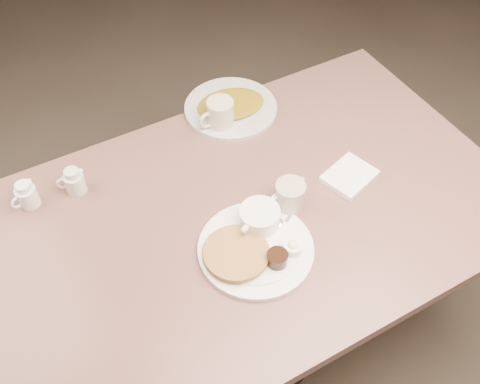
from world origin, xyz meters
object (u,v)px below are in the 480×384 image
coffee_mug_near (290,196)px  creamer_left (27,195)px  creamer_right (74,181)px  diner_table (243,248)px  coffee_mug_far (220,115)px  hash_plate (231,107)px  main_plate (254,242)px

coffee_mug_near → creamer_left: bearing=150.2°
creamer_right → diner_table: bearing=-39.1°
coffee_mug_far → hash_plate: size_ratio=0.35×
coffee_mug_near → creamer_left: coffee_mug_near is taller
main_plate → diner_table: bearing=74.7°
main_plate → coffee_mug_near: (0.15, 0.07, 0.02)m
main_plate → coffee_mug_far: 0.47m
main_plate → hash_plate: size_ratio=1.16×
main_plate → creamer_left: (-0.47, 0.43, 0.01)m
creamer_left → creamer_right: 0.13m
coffee_mug_near → hash_plate: bearing=83.6°
main_plate → coffee_mug_far: (0.13, 0.45, 0.03)m
main_plate → creamer_right: (-0.34, 0.41, 0.01)m
main_plate → coffee_mug_near: 0.17m
coffee_mug_far → creamer_left: bearing=-178.2°
coffee_mug_near → coffee_mug_far: size_ratio=1.03×
main_plate → coffee_mug_near: bearing=25.0°
creamer_left → coffee_mug_far: bearing=1.8°
creamer_left → hash_plate: bearing=6.2°
coffee_mug_far → creamer_right: coffee_mug_far is taller
creamer_left → hash_plate: 0.68m
coffee_mug_far → hash_plate: bearing=38.9°
coffee_mug_far → creamer_right: 0.48m
creamer_left → diner_table: bearing=-32.3°
coffee_mug_far → creamer_right: bearing=-176.0°
diner_table → creamer_right: (-0.37, 0.30, 0.21)m
creamer_right → hash_plate: (0.54, 0.09, -0.02)m
coffee_mug_near → creamer_left: size_ratio=1.53×
creamer_right → hash_plate: 0.55m
coffee_mug_far → creamer_left: size_ratio=1.48×
coffee_mug_near → main_plate: bearing=-155.0°
diner_table → coffee_mug_far: 0.41m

